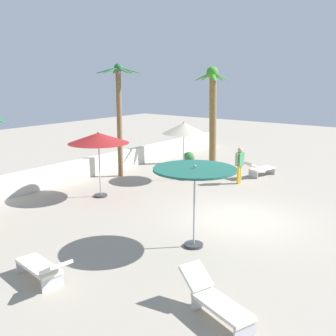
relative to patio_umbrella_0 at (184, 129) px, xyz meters
name	(u,v)px	position (x,y,z in m)	size (l,w,h in m)	color
ground_plane	(238,220)	(-3.40, -4.66, -2.41)	(56.00, 56.00, 0.00)	#9E9384
boundary_wall	(72,171)	(-3.40, 3.93, -1.94)	(25.20, 0.30, 0.94)	silver
patio_umbrella_0	(184,129)	(0.00, 0.00, 0.00)	(2.01, 2.01, 2.72)	#333338
patio_umbrella_1	(195,175)	(-6.15, -4.67, -0.29)	(2.33, 2.33, 2.41)	#333338
patio_umbrella_2	(98,139)	(-4.30, 1.10, -0.03)	(2.41, 2.41, 2.66)	#333338
palm_tree_0	(213,106)	(4.12, 0.96, 0.77)	(1.78, 1.88, 5.27)	brown
palm_tree_2	(119,107)	(-1.30, 2.81, 0.94)	(2.12, 1.97, 5.35)	brown
lounge_chair_0	(259,168)	(2.67, -2.61, -2.00)	(1.93, 1.00, 0.82)	#B7B7BC
lounge_chair_1	(215,299)	(-8.82, -6.95, -2.01)	(1.16, 1.95, 0.84)	#B7B7BC
lounge_chair_2	(43,267)	(-10.07, -3.01, -2.00)	(0.83, 1.93, 0.83)	#B7B7BC
guest_0	(240,162)	(0.90, -2.44, -1.40)	(0.56, 0.27, 1.66)	gold
planter	(189,161)	(2.22, 1.22, -2.02)	(0.70, 0.70, 0.85)	brown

